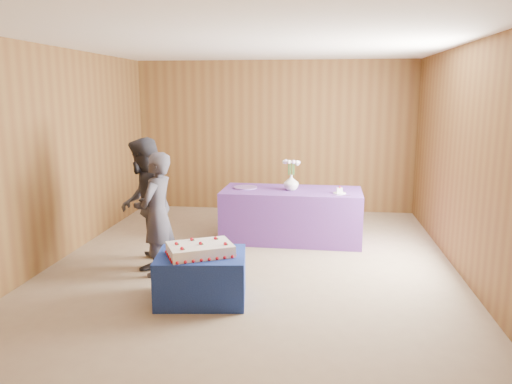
% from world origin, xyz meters
% --- Properties ---
extents(ground, '(6.00, 6.00, 0.00)m').
position_xyz_m(ground, '(0.00, 0.00, 0.00)').
color(ground, gray).
rests_on(ground, ground).
extents(room_shell, '(5.04, 6.04, 2.72)m').
position_xyz_m(room_shell, '(0.00, 0.00, 1.80)').
color(room_shell, brown).
rests_on(room_shell, ground).
extents(cake_table, '(0.98, 0.81, 0.50)m').
position_xyz_m(cake_table, '(-0.38, -1.21, 0.25)').
color(cake_table, navy).
rests_on(cake_table, ground).
extents(serving_table, '(2.02, 0.95, 0.75)m').
position_xyz_m(serving_table, '(0.42, 1.07, 0.38)').
color(serving_table, '#543188').
rests_on(serving_table, ground).
extents(sheet_cake, '(0.79, 0.70, 0.15)m').
position_xyz_m(sheet_cake, '(-0.38, -1.24, 0.56)').
color(sheet_cake, white).
rests_on(sheet_cake, cake_table).
extents(vase, '(0.23, 0.23, 0.23)m').
position_xyz_m(vase, '(0.41, 1.05, 0.86)').
color(vase, silver).
rests_on(vase, serving_table).
extents(flower_spray, '(0.26, 0.25, 0.20)m').
position_xyz_m(flower_spray, '(0.41, 1.05, 1.14)').
color(flower_spray, '#245A24').
rests_on(flower_spray, vase).
extents(platter, '(0.43, 0.43, 0.02)m').
position_xyz_m(platter, '(-0.26, 1.12, 0.76)').
color(platter, '#7851A3').
rests_on(platter, serving_table).
extents(plate, '(0.20, 0.20, 0.01)m').
position_xyz_m(plate, '(1.10, 0.89, 0.76)').
color(plate, white).
rests_on(plate, serving_table).
extents(cake_slice, '(0.08, 0.07, 0.09)m').
position_xyz_m(cake_slice, '(1.10, 0.89, 0.80)').
color(cake_slice, white).
rests_on(cake_slice, plate).
extents(knife, '(0.26, 0.02, 0.00)m').
position_xyz_m(knife, '(1.11, 0.75, 0.75)').
color(knife, silver).
rests_on(knife, serving_table).
extents(guest_left, '(0.44, 0.59, 1.46)m').
position_xyz_m(guest_left, '(-1.06, -0.53, 0.73)').
color(guest_left, '#3B3944').
rests_on(guest_left, ground).
extents(guest_right, '(0.74, 0.88, 1.60)m').
position_xyz_m(guest_right, '(-1.31, -0.28, 0.80)').
color(guest_right, '#31323B').
rests_on(guest_right, ground).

